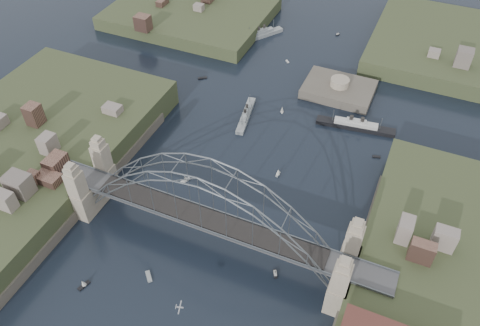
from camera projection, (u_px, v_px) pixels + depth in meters
name	position (u px, v px, depth m)	size (l,w,h in m)	color
ground	(210.00, 242.00, 113.99)	(500.00, 500.00, 0.00)	black
bridge	(207.00, 208.00, 105.40)	(84.00, 13.80, 24.60)	#4A4A4C
shore_west	(17.00, 168.00, 129.07)	(50.50, 90.00, 12.00)	#374123
headland_nw	(191.00, 18.00, 191.83)	(60.00, 45.00, 9.00)	#374123
headland_ne	(472.00, 56.00, 171.37)	(70.00, 55.00, 9.50)	#374123
fort_island	(338.00, 94.00, 156.76)	(22.00, 16.00, 9.40)	#50493E
naval_cruiser_near	(246.00, 115.00, 147.12)	(5.26, 17.45, 5.19)	#8F9597
naval_cruiser_far	(261.00, 35.00, 181.49)	(12.31, 16.68, 6.20)	#8F9597
ocean_liner	(355.00, 126.00, 143.32)	(23.42, 6.04, 5.70)	black
aeroplane	(179.00, 307.00, 94.42)	(1.64, 2.88, 0.43)	#A2A3A9
small_boat_a	(185.00, 179.00, 127.72)	(2.05, 2.88, 2.38)	silver
small_boat_b	(278.00, 172.00, 129.26)	(1.07, 2.06, 2.38)	silver
small_boat_c	(149.00, 277.00, 107.03)	(2.78, 2.84, 0.45)	silver
small_boat_d	(376.00, 157.00, 134.73)	(2.31, 1.24, 0.45)	silver
small_boat_e	(202.00, 78.00, 162.40)	(2.99, 2.58, 0.45)	silver
small_boat_f	(282.00, 110.00, 148.60)	(1.38, 1.52, 2.38)	silver
small_boat_h	(287.00, 62.00, 169.72)	(1.71, 1.75, 0.45)	silver
small_boat_i	(359.00, 259.00, 110.40)	(2.36, 2.03, 0.45)	silver
small_boat_j	(83.00, 284.00, 104.96)	(1.74, 3.03, 2.38)	silver
small_boat_k	(338.00, 34.00, 182.92)	(1.30, 1.73, 1.43)	silver
small_boat_l	(123.00, 118.00, 147.01)	(2.86, 2.06, 0.45)	silver
small_boat_m	(275.00, 274.00, 107.40)	(1.72, 2.33, 1.43)	silver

